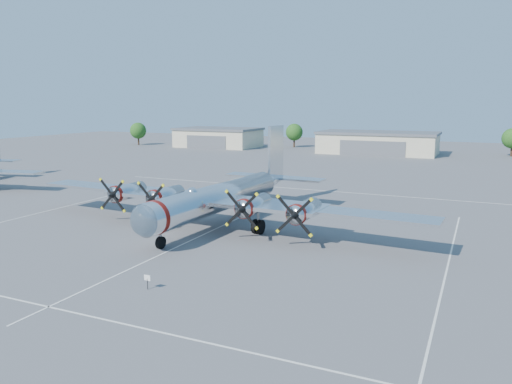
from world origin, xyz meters
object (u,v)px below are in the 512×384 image
at_px(main_bomber_b29, 223,224).
at_px(tree_far_west, 138,131).
at_px(hangar_west, 218,137).
at_px(hangar_center, 378,143).
at_px(info_placard, 147,279).
at_px(tree_west, 294,132).

bearing_deg(main_bomber_b29, tree_far_west, 135.55).
bearing_deg(hangar_west, hangar_center, -0.00).
height_order(tree_far_west, main_bomber_b29, tree_far_west).
relative_size(hangar_center, info_placard, 28.20).
distance_m(hangar_west, hangar_center, 45.00).
bearing_deg(info_placard, hangar_center, 95.74).
relative_size(tree_far_west, main_bomber_b29, 0.15).
distance_m(tree_far_west, info_placard, 120.36).
distance_m(tree_far_west, tree_west, 46.57).
distance_m(hangar_center, main_bomber_b29, 80.42).
distance_m(tree_west, main_bomber_b29, 91.86).
height_order(hangar_center, tree_far_west, tree_far_west).
xyz_separation_m(tree_far_west, info_placard, (73.80, -95.01, -3.51)).
xyz_separation_m(hangar_west, tree_far_west, (-25.00, -3.96, 1.51)).
bearing_deg(hangar_center, info_placard, -87.80).
relative_size(hangar_west, tree_far_west, 3.40).
height_order(hangar_west, tree_far_west, tree_far_west).
distance_m(hangar_west, main_bomber_b29, 91.95).
distance_m(hangar_west, info_placard, 110.37).
distance_m(tree_far_west, main_bomber_b29, 103.43).
xyz_separation_m(hangar_center, tree_far_west, (-70.00, -3.96, 1.51)).
distance_m(main_bomber_b29, info_placard, 19.09).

